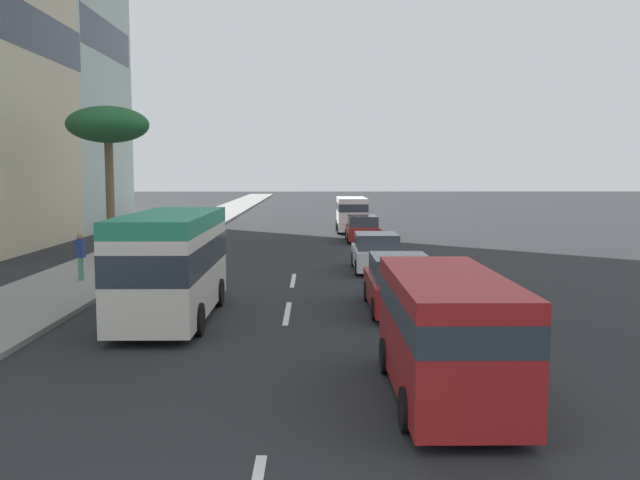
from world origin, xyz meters
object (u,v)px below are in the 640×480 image
(car_fourth, at_px, (400,284))
(van_sixth, at_px, (352,212))
(minibus_lead, at_px, (172,261))
(car_fifth, at_px, (376,253))
(car_third, at_px, (362,229))
(van_second, at_px, (446,328))
(palm_tree, at_px, (108,127))
(pedestrian_mid_block, at_px, (80,254))

(car_fourth, height_order, van_sixth, van_sixth)
(minibus_lead, xyz_separation_m, car_fifth, (9.21, -6.57, -0.89))
(minibus_lead, distance_m, car_fourth, 6.68)
(minibus_lead, distance_m, car_third, 22.08)
(minibus_lead, xyz_separation_m, car_third, (20.97, -6.86, -0.91))
(car_fifth, distance_m, van_sixth, 17.78)
(van_second, bearing_deg, car_fifth, -0.73)
(car_fourth, relative_size, palm_tree, 0.63)
(car_fourth, height_order, pedestrian_mid_block, pedestrian_mid_block)
(pedestrian_mid_block, relative_size, palm_tree, 0.24)
(car_fourth, distance_m, palm_tree, 19.26)
(car_third, bearing_deg, car_fourth, 179.04)
(car_third, height_order, van_sixth, van_sixth)
(minibus_lead, height_order, pedestrian_mid_block, minibus_lead)
(car_third, height_order, car_fourth, car_fourth)
(car_fifth, bearing_deg, palm_tree, 66.62)
(car_fourth, distance_m, van_sixth, 25.83)
(van_sixth, bearing_deg, palm_tree, 134.31)
(van_sixth, distance_m, palm_tree, 18.30)
(minibus_lead, relative_size, van_second, 1.26)
(minibus_lead, relative_size, pedestrian_mid_block, 3.82)
(car_fourth, bearing_deg, palm_tree, 42.93)
(minibus_lead, height_order, palm_tree, palm_tree)
(van_sixth, xyz_separation_m, palm_tree, (-12.31, 12.61, 4.94))
(van_second, height_order, van_sixth, van_sixth)
(car_fourth, relative_size, pedestrian_mid_block, 2.59)
(van_second, relative_size, van_sixth, 1.10)
(palm_tree, bearing_deg, car_fifth, -113.38)
(van_second, height_order, pedestrian_mid_block, van_second)
(van_second, distance_m, car_fourth, 7.87)
(pedestrian_mid_block, bearing_deg, palm_tree, -65.37)
(van_sixth, bearing_deg, car_fourth, 179.91)
(car_fifth, xyz_separation_m, van_sixth, (17.77, 0.01, 0.60))
(car_third, height_order, car_fifth, car_fifth)
(van_second, distance_m, van_sixth, 33.67)
(van_second, xyz_separation_m, van_sixth, (33.67, -0.19, 0.03))
(car_third, xyz_separation_m, pedestrian_mid_block, (-14.99, 11.47, 0.38))
(car_fifth, bearing_deg, car_third, -1.39)
(car_fifth, relative_size, pedestrian_mid_block, 2.35)
(van_second, distance_m, car_third, 27.67)
(palm_tree, bearing_deg, car_third, -63.97)
(palm_tree, bearing_deg, van_sixth, -45.69)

